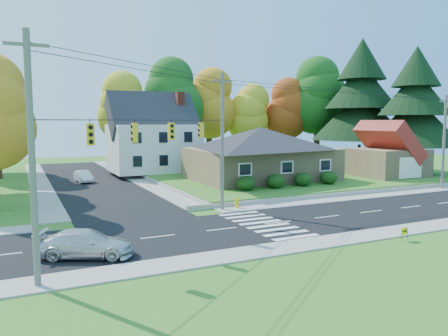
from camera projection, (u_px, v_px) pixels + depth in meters
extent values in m
plane|color=#3D7923|center=(278.00, 223.00, 28.17)|extent=(120.00, 120.00, 0.00)
cube|color=black|center=(278.00, 223.00, 28.17)|extent=(90.00, 8.00, 0.02)
cube|color=black|center=(89.00, 180.00, 48.08)|extent=(8.00, 44.00, 0.02)
cube|color=#9C9A90|center=(242.00, 208.00, 32.65)|extent=(90.00, 2.00, 0.08)
cube|color=#9C9A90|center=(327.00, 241.00, 23.68)|extent=(90.00, 2.00, 0.08)
cube|color=#3D7923|center=(275.00, 173.00, 52.55)|extent=(30.00, 30.00, 0.50)
cube|color=tan|center=(260.00, 164.00, 45.73)|extent=(14.00, 10.00, 3.20)
pyramid|color=#26262B|center=(260.00, 138.00, 45.44)|extent=(14.60, 10.60, 2.20)
cube|color=silver|center=(153.00, 148.00, 52.94)|extent=(10.00, 8.00, 5.60)
pyramid|color=#26262B|center=(153.00, 115.00, 52.51)|extent=(10.40, 8.40, 2.40)
cube|color=brown|center=(180.00, 131.00, 54.23)|extent=(0.90, 0.90, 9.60)
cube|color=tan|center=(388.00, 162.00, 48.14)|extent=(7.00, 6.00, 3.00)
pyramid|color=maroon|center=(389.00, 141.00, 47.89)|extent=(7.30, 6.30, 1.60)
cube|color=silver|center=(411.00, 168.00, 45.43)|extent=(3.20, 0.10, 2.20)
ellipsoid|color=#163A10|center=(246.00, 183.00, 38.13)|extent=(1.70, 1.70, 1.27)
ellipsoid|color=#163A10|center=(276.00, 181.00, 39.41)|extent=(1.70, 1.70, 1.27)
ellipsoid|color=#163A10|center=(303.00, 179.00, 40.69)|extent=(1.70, 1.70, 1.27)
ellipsoid|color=#163A10|center=(329.00, 177.00, 41.98)|extent=(1.70, 1.70, 1.27)
cylinder|color=#666059|center=(32.00, 162.00, 16.76)|extent=(0.26, 0.26, 10.00)
cube|color=#666059|center=(27.00, 44.00, 16.29)|extent=(1.60, 0.12, 0.12)
cylinder|color=#666059|center=(222.00, 142.00, 31.66)|extent=(0.26, 0.26, 10.00)
cube|color=#666059|center=(222.00, 81.00, 31.18)|extent=(1.60, 0.12, 0.12)
cylinder|color=#666059|center=(444.00, 142.00, 41.77)|extent=(0.26, 0.26, 9.00)
cube|color=#666059|center=(446.00, 101.00, 41.35)|extent=(1.60, 0.12, 0.12)
cube|color=gold|center=(90.00, 134.00, 19.52)|extent=(0.34, 0.26, 1.00)
cube|color=gold|center=(135.00, 133.00, 22.39)|extent=(0.26, 0.34, 1.00)
cube|color=gold|center=(171.00, 131.00, 25.47)|extent=(0.34, 0.26, 1.00)
cube|color=gold|center=(201.00, 130.00, 28.69)|extent=(0.26, 0.34, 1.00)
cylinder|color=black|center=(156.00, 120.00, 24.04)|extent=(13.02, 10.43, 0.04)
cylinder|color=#3F2A19|center=(126.00, 146.00, 57.48)|extent=(0.80, 0.80, 5.40)
sphere|color=gold|center=(125.00, 117.00, 57.06)|extent=(6.72, 6.72, 6.72)
sphere|color=gold|center=(125.00, 104.00, 56.88)|extent=(5.91, 5.91, 5.91)
sphere|color=gold|center=(124.00, 91.00, 56.70)|extent=(5.11, 5.11, 5.11)
cylinder|color=#3F2A19|center=(171.00, 142.00, 59.10)|extent=(0.86, 0.86, 6.30)
sphere|color=#1C5719|center=(171.00, 109.00, 58.61)|extent=(7.84, 7.84, 7.84)
sphere|color=#1C5719|center=(171.00, 94.00, 58.40)|extent=(6.90, 6.90, 6.90)
sphere|color=#1C5719|center=(171.00, 79.00, 58.19)|extent=(5.96, 5.96, 5.96)
cylinder|color=#3F2A19|center=(209.00, 143.00, 62.59)|extent=(0.83, 0.83, 5.85)
sphere|color=orange|center=(209.00, 113.00, 62.14)|extent=(7.28, 7.28, 7.28)
sphere|color=orange|center=(209.00, 100.00, 61.94)|extent=(6.41, 6.41, 6.41)
sphere|color=orange|center=(209.00, 87.00, 61.75)|extent=(5.53, 5.53, 5.53)
cylinder|color=#3F2A19|center=(249.00, 145.00, 64.31)|extent=(0.77, 0.77, 4.95)
sphere|color=gold|center=(249.00, 121.00, 63.93)|extent=(6.16, 6.16, 6.16)
sphere|color=gold|center=(249.00, 110.00, 63.76)|extent=(5.42, 5.42, 5.42)
sphere|color=gold|center=(249.00, 100.00, 63.59)|extent=(4.68, 4.68, 4.68)
cylinder|color=#3F2A19|center=(287.00, 143.00, 65.96)|extent=(0.80, 0.80, 5.40)
sphere|color=#9D3E13|center=(287.00, 117.00, 65.54)|extent=(6.72, 6.72, 6.72)
sphere|color=#9D3E13|center=(288.00, 106.00, 65.36)|extent=(5.91, 5.91, 5.91)
sphere|color=#9D3E13|center=(288.00, 95.00, 65.17)|extent=(5.11, 5.11, 5.11)
cylinder|color=#3F2A19|center=(317.00, 139.00, 65.80)|extent=(0.89, 0.89, 6.75)
sphere|color=#1C5719|center=(318.00, 106.00, 65.28)|extent=(8.40, 8.40, 8.40)
sphere|color=#1C5719|center=(318.00, 92.00, 65.05)|extent=(7.39, 7.39, 7.39)
sphere|color=#1C5719|center=(318.00, 78.00, 64.82)|extent=(6.38, 6.38, 6.38)
cylinder|color=#3F2A19|center=(359.00, 155.00, 59.26)|extent=(0.40, 0.40, 2.88)
cone|color=black|center=(360.00, 115.00, 58.67)|extent=(12.80, 12.80, 6.72)
cone|color=black|center=(361.00, 86.00, 58.26)|extent=(9.60, 9.60, 6.08)
cone|color=black|center=(362.00, 59.00, 57.88)|extent=(6.40, 6.40, 5.44)
cylinder|color=#3F2A19|center=(412.00, 161.00, 52.53)|extent=(0.40, 0.40, 2.52)
cone|color=black|center=(414.00, 121.00, 52.01)|extent=(11.20, 11.20, 5.88)
cone|color=black|center=(416.00, 93.00, 51.65)|extent=(8.40, 8.40, 5.32)
cone|color=black|center=(417.00, 66.00, 51.32)|extent=(5.60, 5.60, 4.76)
imported|color=silver|center=(86.00, 244.00, 20.95)|extent=(4.92, 3.58, 1.32)
imported|color=silver|center=(83.00, 176.00, 46.66)|extent=(1.69, 3.85, 1.23)
cylinder|color=yellow|center=(237.00, 208.00, 32.72)|extent=(0.37, 0.37, 0.10)
cylinder|color=yellow|center=(237.00, 204.00, 32.69)|extent=(0.24, 0.24, 0.56)
sphere|color=yellow|center=(237.00, 200.00, 32.65)|extent=(0.26, 0.26, 0.26)
cylinder|color=yellow|center=(237.00, 203.00, 32.68)|extent=(0.47, 0.19, 0.12)
cylinder|color=black|center=(401.00, 237.00, 23.85)|extent=(0.02, 0.02, 0.50)
cylinder|color=black|center=(407.00, 236.00, 24.03)|extent=(0.02, 0.02, 0.50)
cube|color=#FFEF00|center=(405.00, 231.00, 23.91)|extent=(0.59, 0.14, 0.40)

